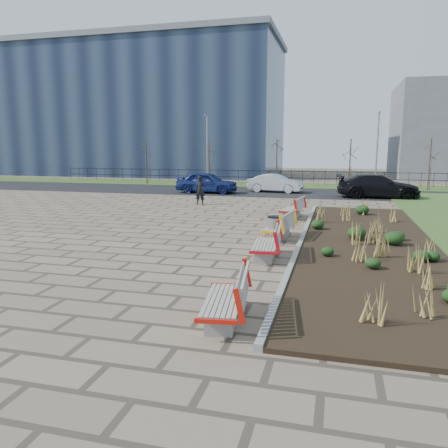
% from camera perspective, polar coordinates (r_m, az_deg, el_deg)
% --- Properties ---
extents(ground, '(120.00, 120.00, 0.00)m').
position_cam_1_polar(ground, '(12.45, -10.27, -6.14)').
color(ground, '#776752').
rests_on(ground, ground).
extents(planting_bed, '(4.50, 18.00, 0.10)m').
position_cam_1_polar(planting_bed, '(16.23, 18.34, -2.50)').
color(planting_bed, black).
rests_on(planting_bed, ground).
extents(planting_curb, '(0.16, 18.00, 0.15)m').
position_cam_1_polar(planting_curb, '(16.22, 10.11, -2.04)').
color(planting_curb, gray).
rests_on(planting_curb, ground).
extents(grass_verge_far, '(80.00, 5.00, 0.04)m').
position_cam_1_polar(grass_verge_far, '(39.31, 7.11, 5.06)').
color(grass_verge_far, '#33511E').
rests_on(grass_verge_far, ground).
extents(road, '(80.00, 7.00, 0.02)m').
position_cam_1_polar(road, '(33.39, 5.75, 4.18)').
color(road, black).
rests_on(road, ground).
extents(bench_a, '(1.18, 2.20, 1.00)m').
position_cam_1_polar(bench_a, '(8.76, -0.14, -9.57)').
color(bench_a, red).
rests_on(bench_a, ground).
extents(bench_b, '(1.08, 2.17, 1.00)m').
position_cam_1_polar(bench_b, '(13.63, 5.39, -2.42)').
color(bench_b, red).
rests_on(bench_b, ground).
extents(bench_c, '(1.17, 2.20, 1.00)m').
position_cam_1_polar(bench_c, '(16.59, 7.09, -0.20)').
color(bench_c, '#FFB30D').
rests_on(bench_c, ground).
extents(bench_d, '(1.16, 2.20, 1.00)m').
position_cam_1_polar(bench_d, '(21.47, 8.85, 2.11)').
color(bench_d, '#AA140B').
rests_on(bench_d, ground).
extents(litter_bin, '(0.52, 0.52, 0.91)m').
position_cam_1_polar(litter_bin, '(16.06, 6.63, -0.68)').
color(litter_bin, '#B2B2B7').
rests_on(litter_bin, ground).
extents(pedestrian, '(0.66, 0.48, 1.70)m').
position_cam_1_polar(pedestrian, '(26.11, -3.13, 4.41)').
color(pedestrian, black).
rests_on(pedestrian, ground).
extents(car_blue, '(4.57, 1.89, 1.55)m').
position_cam_1_polar(car_blue, '(32.51, -2.25, 5.45)').
color(car_blue, navy).
rests_on(car_blue, road).
extents(car_silver, '(4.25, 1.92, 1.35)m').
position_cam_1_polar(car_silver, '(33.24, 6.73, 5.32)').
color(car_silver, '#BABEC2').
rests_on(car_silver, road).
extents(car_black, '(5.55, 2.64, 1.56)m').
position_cam_1_polar(car_black, '(31.19, 19.47, 4.69)').
color(car_black, black).
rests_on(car_black, road).
extents(tree_a, '(1.40, 1.40, 4.00)m').
position_cam_1_polar(tree_a, '(41.08, -10.11, 8.02)').
color(tree_a, '#4C3D2D').
rests_on(tree_a, grass_verge_far).
extents(tree_b, '(1.40, 1.40, 4.00)m').
position_cam_1_polar(tree_b, '(38.96, -1.98, 8.06)').
color(tree_b, '#4C3D2D').
rests_on(tree_b, grass_verge_far).
extents(tree_c, '(1.40, 1.40, 4.00)m').
position_cam_1_polar(tree_c, '(37.69, 6.88, 7.93)').
color(tree_c, '#4C3D2D').
rests_on(tree_c, grass_verge_far).
extents(tree_d, '(1.40, 1.40, 4.00)m').
position_cam_1_polar(tree_d, '(37.36, 16.11, 7.59)').
color(tree_d, '#4C3D2D').
rests_on(tree_d, grass_verge_far).
extents(tree_e, '(1.40, 1.40, 4.00)m').
position_cam_1_polar(tree_e, '(37.98, 25.26, 7.06)').
color(tree_e, '#4C3D2D').
rests_on(tree_e, grass_verge_far).
extents(lamp_west, '(0.24, 0.60, 6.00)m').
position_cam_1_polar(lamp_west, '(38.46, -2.21, 9.53)').
color(lamp_west, gray).
rests_on(lamp_west, grass_verge_far).
extents(lamp_east, '(0.24, 0.60, 6.00)m').
position_cam_1_polar(lamp_east, '(36.94, 19.34, 8.94)').
color(lamp_east, gray).
rests_on(lamp_east, grass_verge_far).
extents(railing_fence, '(44.00, 0.10, 1.20)m').
position_cam_1_polar(railing_fence, '(40.74, 7.41, 6.11)').
color(railing_fence, black).
rests_on(railing_fence, grass_verge_far).
extents(building_glass, '(40.00, 14.00, 15.00)m').
position_cam_1_polar(building_glass, '(57.74, -13.85, 13.88)').
color(building_glass, '#192338').
rests_on(building_glass, ground).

